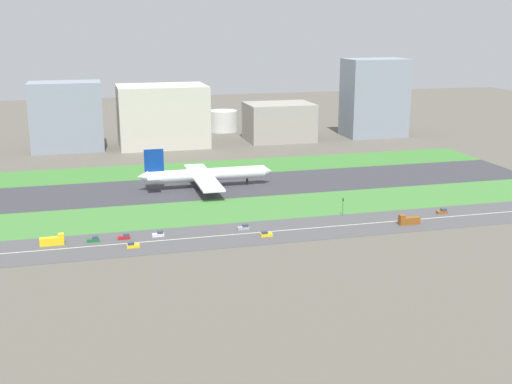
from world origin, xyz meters
TOP-DOWN VIEW (x-y plane):
  - ground_plane at (0.00, 0.00)m, footprint 800.00×800.00m
  - runway at (0.00, 0.00)m, footprint 280.00×46.00m
  - grass_median_north at (0.00, 41.00)m, footprint 280.00×36.00m
  - grass_median_south at (0.00, -41.00)m, footprint 280.00×36.00m
  - highway at (0.00, -73.00)m, footprint 280.00×28.00m
  - highway_centerline at (0.00, -73.00)m, footprint 266.00×0.50m
  - airliner at (-25.82, 0.00)m, footprint 65.00×56.00m
  - truck_0 at (-92.54, -68.00)m, footprint 8.40×2.50m
  - truck_2 at (41.13, -78.00)m, footprint 8.40×2.50m
  - car_0 at (-22.74, -68.00)m, footprint 4.40×1.80m
  - car_1 at (-67.49, -68.00)m, footprint 4.40×1.80m
  - car_2 at (-55.15, -68.00)m, footprint 4.40×1.80m
  - car_3 at (-16.76, -78.00)m, footprint 4.40×1.80m
  - car_4 at (61.82, -68.00)m, footprint 4.40×1.80m
  - car_6 at (-65.40, -78.00)m, footprint 4.40×1.80m
  - car_5 at (-78.48, -68.00)m, footprint 4.40×1.80m
  - traffic_light at (20.88, -60.01)m, footprint 0.36×0.50m
  - terminal_building at (-90.00, 114.00)m, footprint 42.74×25.33m
  - hangar_building at (-31.52, 114.00)m, footprint 55.32×38.76m
  - office_tower at (45.79, 114.00)m, footprint 43.42×32.38m
  - cargo_warehouse at (113.99, 114.00)m, footprint 41.17×26.98m
  - fuel_tank_west at (17.21, 159.00)m, footprint 20.25×20.25m

SIDE VIEW (x-z plane):
  - ground_plane at x=0.00m, z-range 0.00..0.00m
  - runway at x=0.00m, z-range 0.00..0.10m
  - grass_median_north at x=0.00m, z-range 0.00..0.10m
  - grass_median_south at x=0.00m, z-range 0.00..0.10m
  - highway at x=0.00m, z-range 0.00..0.10m
  - highway_centerline at x=0.00m, z-range 0.10..0.11m
  - car_0 at x=-22.74m, z-range -0.08..1.92m
  - car_1 at x=-67.49m, z-range -0.08..1.92m
  - car_2 at x=-55.15m, z-range -0.08..1.92m
  - car_3 at x=-16.76m, z-range -0.08..1.92m
  - car_4 at x=61.82m, z-range -0.08..1.92m
  - car_6 at x=-65.40m, z-range -0.08..1.92m
  - car_5 at x=-78.48m, z-range -0.08..1.92m
  - truck_0 at x=-92.54m, z-range -0.33..3.67m
  - truck_2 at x=41.13m, z-range -0.33..3.67m
  - traffic_light at x=20.88m, z-range 0.69..7.89m
  - airliner at x=-25.82m, z-range -3.62..16.08m
  - fuel_tank_west at x=17.21m, z-range 0.00..15.05m
  - office_tower at x=45.79m, z-range 0.00..24.71m
  - hangar_building at x=-31.52m, z-range 0.00..38.42m
  - terminal_building at x=-90.00m, z-range 0.00..41.83m
  - cargo_warehouse at x=113.99m, z-range 0.00..52.73m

